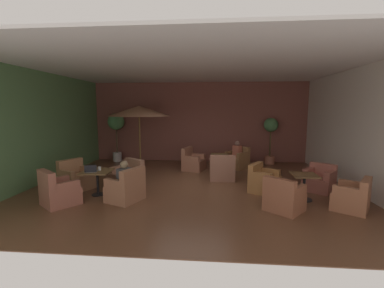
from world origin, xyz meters
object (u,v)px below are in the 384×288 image
object	(u,v)px
armchair_front_left_east	(59,192)
armchair_front_right_east	(284,198)
armchair_mid_center_south	(193,162)
iced_drink_cup	(99,168)
armchair_front_right_north	(264,181)
potted_tree_mid_left	(116,126)
armchair_front_left_north	(76,178)
cafe_table_front_left	(97,175)
potted_tree_left_corner	(271,133)
armchair_front_right_west	(319,181)
cafe_table_mid_center	(220,158)
patron_by_window	(237,150)
armchair_mid_center_north	(222,170)
armchair_front_right_south	(352,198)
armchair_front_left_south	(126,189)
open_laptop	(91,170)
patio_umbrella_tall_red	(139,111)
armchair_front_left_west	(128,177)
cafe_table_front_right	(304,182)
patron_blue_shirt	(124,174)
armchair_mid_center_east	(238,160)

from	to	relation	value
armchair_front_left_east	armchair_front_right_east	size ratio (longest dim) A/B	1.03
armchair_mid_center_south	iced_drink_cup	size ratio (longest dim) A/B	9.08
armchair_front_right_north	potted_tree_mid_left	bearing A→B (deg)	145.46
armchair_front_left_east	iced_drink_cup	xyz separation A→B (m)	(0.68, 0.87, 0.41)
armchair_front_left_north	cafe_table_front_left	bearing A→B (deg)	-28.85
potted_tree_left_corner	armchair_front_right_west	bearing A→B (deg)	-80.13
cafe_table_mid_center	patron_by_window	bearing A→B (deg)	46.23
armchair_front_left_east	cafe_table_mid_center	xyz separation A→B (m)	(4.05, 3.75, 0.21)
armchair_mid_center_north	cafe_table_front_left	bearing A→B (deg)	-151.83
cafe_table_mid_center	potted_tree_mid_left	size ratio (longest dim) A/B	0.31
armchair_front_right_south	armchair_front_right_east	bearing A→B (deg)	-172.93
armchair_front_right_west	iced_drink_cup	bearing A→B (deg)	-172.21
iced_drink_cup	armchair_mid_center_south	bearing A→B (deg)	53.78
armchair_front_left_south	potted_tree_left_corner	distance (m)	6.97
potted_tree_mid_left	open_laptop	xyz separation A→B (m)	(1.11, -4.83, -0.87)
armchair_front_right_north	patio_umbrella_tall_red	world-z (taller)	patio_umbrella_tall_red
armchair_front_left_west	cafe_table_mid_center	xyz separation A→B (m)	(2.84, 2.08, 0.23)
potted_tree_mid_left	patron_by_window	distance (m)	5.50
armchair_mid_center_south	iced_drink_cup	xyz separation A→B (m)	(-2.34, -3.19, 0.43)
armchair_front_left_north	patron_by_window	bearing A→B (deg)	32.24
cafe_table_front_right	patron_blue_shirt	size ratio (longest dim) A/B	1.08
armchair_front_left_south	armchair_front_left_west	world-z (taller)	armchair_front_left_south
armchair_front_left_west	armchair_mid_center_east	world-z (taller)	armchair_mid_center_east
armchair_front_left_west	armchair_mid_center_north	distance (m)	3.08
patron_blue_shirt	iced_drink_cup	bearing A→B (deg)	153.09
armchair_mid_center_south	potted_tree_mid_left	distance (m)	4.08
armchair_mid_center_east	armchair_front_left_south	bearing A→B (deg)	-127.94
armchair_mid_center_east	patron_blue_shirt	world-z (taller)	patron_blue_shirt
iced_drink_cup	potted_tree_left_corner	bearing A→B (deg)	39.58
cafe_table_front_left	armchair_front_left_south	size ratio (longest dim) A/B	0.76
patron_by_window	armchair_front_right_east	bearing A→B (deg)	-80.88
armchair_front_right_west	patron_blue_shirt	size ratio (longest dim) A/B	1.60
armchair_front_left_east	armchair_front_left_west	bearing A→B (deg)	54.29
armchair_mid_center_south	armchair_front_right_west	bearing A→B (deg)	-31.03
patio_umbrella_tall_red	armchair_front_right_west	bearing A→B (deg)	-21.62
cafe_table_front_right	open_laptop	bearing A→B (deg)	-177.64
armchair_front_left_west	patron_blue_shirt	xyz separation A→B (m)	(0.34, -1.24, 0.40)
armchair_front_left_east	armchair_mid_center_south	world-z (taller)	armchair_front_left_east
patio_umbrella_tall_red	potted_tree_mid_left	xyz separation A→B (m)	(-1.47, 1.38, -0.69)
armchair_front_left_west	potted_tree_left_corner	world-z (taller)	potted_tree_left_corner
armchair_front_left_east	armchair_front_right_east	world-z (taller)	armchair_front_left_east
armchair_front_left_west	open_laptop	bearing A→B (deg)	-123.38
armchair_front_left_south	cafe_table_mid_center	distance (m)	4.16
patron_by_window	open_laptop	world-z (taller)	patron_by_window
armchair_front_right_south	potted_tree_mid_left	distance (m)	9.38
patron_by_window	iced_drink_cup	world-z (taller)	patron_by_window
armchair_front_right_north	iced_drink_cup	distance (m)	4.65
cafe_table_front_right	patron_by_window	distance (m)	3.89
potted_tree_mid_left	open_laptop	bearing A→B (deg)	-77.04
iced_drink_cup	armchair_front_right_west	bearing A→B (deg)	7.79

